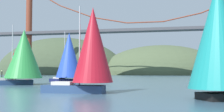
{
  "coord_description": "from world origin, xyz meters",
  "views": [
    {
      "loc": [
        10.86,
        -23.86,
        2.3
      ],
      "look_at": [
        0.0,
        27.43,
        5.06
      ],
      "focal_mm": 44.93,
      "sensor_mm": 36.0,
      "label": 1
    }
  ],
  "objects": [
    {
      "name": "channel_buoy",
      "position": [
        -25.9,
        31.86,
        0.37
      ],
      "size": [
        1.1,
        1.1,
        2.64
      ],
      "color": "green",
      "rests_on": "ground_plane"
    },
    {
      "name": "headland_center",
      "position": [
        5.0,
        135.0,
        0.0
      ],
      "size": [
        70.41,
        44.0,
        33.15
      ],
      "primitive_type": "ellipsoid",
      "color": "#4C5B3D",
      "rests_on": "ground_plane"
    },
    {
      "name": "sailboat_crimson_sail",
      "position": [
        2.82,
        3.8,
        4.65
      ],
      "size": [
        7.41,
        4.16,
        9.06
      ],
      "color": "navy",
      "rests_on": "ground_plane"
    },
    {
      "name": "sailboat_green_sail",
      "position": [
        -13.23,
        18.48,
        4.88
      ],
      "size": [
        10.5,
        9.03,
        9.88
      ],
      "color": "navy",
      "rests_on": "ground_plane"
    },
    {
      "name": "ground_plane",
      "position": [
        0.0,
        0.0,
        0.0
      ],
      "size": [
        360.0,
        360.0,
        0.0
      ],
      "primitive_type": "plane",
      "color": "#426075"
    },
    {
      "name": "headland_left",
      "position": [
        -55.0,
        135.0,
        0.0
      ],
      "size": [
        80.99,
        44.0,
        44.46
      ],
      "primitive_type": "ellipsoid",
      "color": "#425138",
      "rests_on": "ground_plane"
    },
    {
      "name": "sailboat_blue_spinnaker",
      "position": [
        -9.12,
        28.8,
        5.22
      ],
      "size": [
        8.86,
        7.63,
        10.27
      ],
      "color": "#191E4C",
      "rests_on": "ground_plane"
    },
    {
      "name": "suspension_bridge",
      "position": [
        -0.0,
        95.0,
        20.1
      ],
      "size": [
        143.9,
        6.0,
        41.25
      ],
      "color": "brown",
      "rests_on": "ground_plane"
    },
    {
      "name": "sailboat_teal_sail",
      "position": [
        14.74,
        -0.42,
        4.97
      ],
      "size": [
        9.99,
        7.39,
        10.9
      ],
      "color": "black",
      "rests_on": "ground_plane"
    },
    {
      "name": "sailboat_red_spinnaker",
      "position": [
        -32.9,
        47.82,
        3.95
      ],
      "size": [
        5.29,
        7.21,
        8.13
      ],
      "color": "black",
      "rests_on": "ground_plane"
    }
  ]
}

